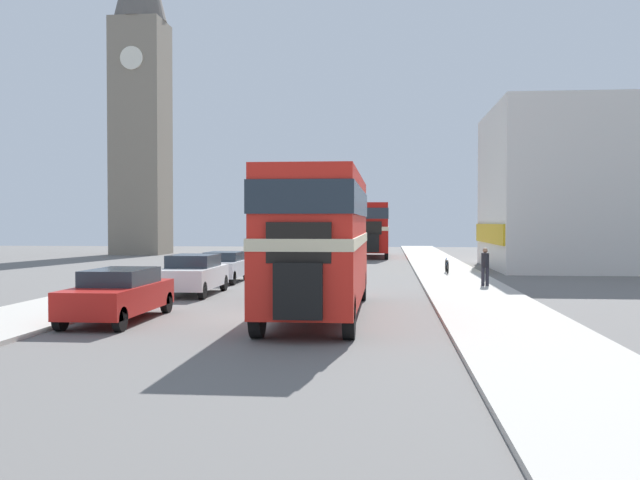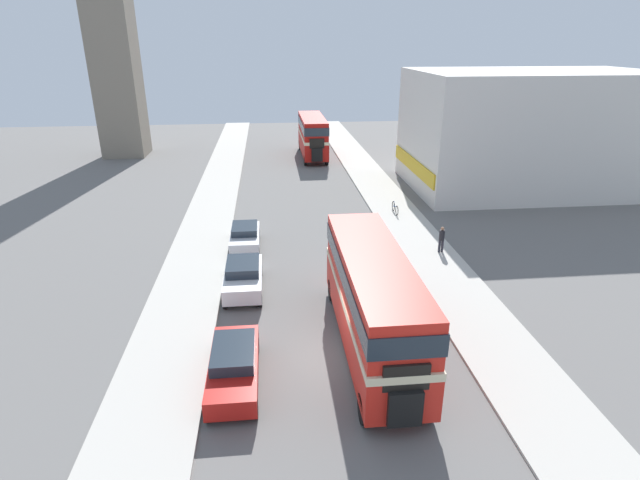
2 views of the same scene
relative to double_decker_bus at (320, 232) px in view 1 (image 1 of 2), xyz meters
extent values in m
plane|color=slate|center=(-1.53, -0.58, -2.45)|extent=(120.00, 120.00, 0.00)
cube|color=#B7B2A8|center=(5.22, -0.58, -2.39)|extent=(3.50, 120.00, 0.12)
cube|color=#B7B2A8|center=(-8.28, -0.58, -2.39)|extent=(3.50, 120.00, 0.12)
cube|color=red|center=(0.00, 0.02, -1.16)|extent=(2.46, 10.21, 1.59)
cube|color=beige|center=(0.00, 0.02, -0.22)|extent=(2.49, 10.26, 0.29)
cube|color=red|center=(0.00, 0.02, 0.80)|extent=(2.41, 10.00, 1.74)
cube|color=#232D38|center=(0.00, 0.02, 0.88)|extent=(2.49, 10.11, 0.78)
cube|color=black|center=(0.00, -5.18, -1.24)|extent=(1.11, 0.20, 1.27)
cube|color=black|center=(0.00, -5.04, -0.16)|extent=(1.48, 0.12, 0.93)
cylinder|color=black|center=(-1.09, -4.25, -1.93)|extent=(0.28, 1.05, 1.05)
cylinder|color=black|center=(1.09, -4.25, -1.93)|extent=(0.28, 1.05, 1.05)
cylinder|color=black|center=(-1.09, 4.18, -1.93)|extent=(0.28, 1.05, 1.05)
cylinder|color=black|center=(1.09, 4.18, -1.93)|extent=(0.28, 1.05, 1.05)
cube|color=#B2140F|center=(0.84, 35.88, -1.13)|extent=(2.43, 9.55, 1.64)
cube|color=beige|center=(0.84, 35.88, -0.16)|extent=(2.45, 9.60, 0.30)
cube|color=#B2140F|center=(0.84, 35.88, 0.88)|extent=(2.38, 9.36, 1.79)
cube|color=#232D38|center=(0.84, 35.88, 0.97)|extent=(2.45, 9.46, 0.81)
cube|color=black|center=(0.84, 31.00, -1.22)|extent=(1.09, 0.20, 1.31)
cube|color=black|center=(0.84, 31.13, -0.10)|extent=(1.46, 0.12, 0.96)
cylinder|color=black|center=(-0.24, 31.94, -1.93)|extent=(0.28, 1.05, 1.05)
cylinder|color=black|center=(1.91, 31.94, -1.93)|extent=(0.28, 1.05, 1.05)
cylinder|color=black|center=(-0.24, 39.71, -1.93)|extent=(0.28, 1.05, 1.05)
cylinder|color=black|center=(1.91, 39.71, -1.93)|extent=(0.28, 1.05, 1.05)
cube|color=red|center=(-5.47, -1.76, -1.80)|extent=(1.75, 4.68, 0.72)
cube|color=#232D38|center=(-5.47, -1.57, -1.22)|extent=(1.54, 2.43, 0.43)
cylinder|color=black|center=(-6.25, -3.65, -2.13)|extent=(0.20, 0.64, 0.64)
cylinder|color=black|center=(-4.70, -3.65, -2.13)|extent=(0.20, 0.64, 0.64)
cylinder|color=black|center=(-6.25, 0.13, -2.13)|extent=(0.20, 0.64, 0.64)
cylinder|color=black|center=(-4.70, 0.13, -2.13)|extent=(0.20, 0.64, 0.64)
cube|color=white|center=(-5.41, 5.58, -1.79)|extent=(1.84, 4.23, 0.76)
cube|color=#232D38|center=(-5.41, 5.74, -1.17)|extent=(1.62, 2.20, 0.47)
cylinder|color=black|center=(-6.23, 3.91, -2.13)|extent=(0.20, 0.64, 0.64)
cylinder|color=black|center=(-4.58, 3.91, -2.13)|extent=(0.20, 0.64, 0.64)
cylinder|color=black|center=(-6.23, 7.24, -2.13)|extent=(0.20, 0.64, 0.64)
cylinder|color=black|center=(-4.58, 7.24, -2.13)|extent=(0.20, 0.64, 0.64)
cube|color=silver|center=(-5.52, 11.18, -1.82)|extent=(1.72, 3.95, 0.70)
cube|color=#232D38|center=(-5.52, 11.34, -1.26)|extent=(1.51, 2.05, 0.41)
cylinder|color=black|center=(-6.28, 9.66, -2.13)|extent=(0.20, 0.64, 0.64)
cylinder|color=black|center=(-4.76, 9.66, -2.13)|extent=(0.20, 0.64, 0.64)
cylinder|color=black|center=(-6.28, 12.71, -2.13)|extent=(0.20, 0.64, 0.64)
cylinder|color=black|center=(-4.76, 12.71, -2.13)|extent=(0.20, 0.64, 0.64)
cylinder|color=#282833|center=(5.93, 9.08, -1.95)|extent=(0.14, 0.14, 0.76)
cylinder|color=#282833|center=(6.11, 9.08, -1.95)|extent=(0.14, 0.14, 0.76)
cylinder|color=black|center=(6.02, 9.08, -1.27)|extent=(0.32, 0.32, 0.60)
sphere|color=#9E7051|center=(6.02, 9.08, -0.86)|extent=(0.21, 0.21, 0.21)
torus|color=black|center=(5.05, 15.77, -1.98)|extent=(0.05, 0.71, 0.71)
torus|color=black|center=(5.05, 16.82, -1.98)|extent=(0.05, 0.71, 0.71)
cylinder|color=#234C93|center=(5.05, 16.29, -1.83)|extent=(0.04, 1.06, 0.34)
cylinder|color=#234C93|center=(5.05, 16.67, -1.76)|extent=(0.04, 0.04, 0.43)
cube|color=gray|center=(-19.20, 38.90, 7.56)|extent=(4.29, 4.29, 20.02)
cylinder|color=silver|center=(-19.20, 36.71, 13.96)|extent=(1.93, 0.10, 1.93)
cube|color=gold|center=(8.04, 22.56, -0.36)|extent=(0.12, 11.25, 1.14)
camera|label=1|loc=(1.99, -20.90, 0.30)|focal=40.00mm
camera|label=2|loc=(-3.91, -17.18, 9.44)|focal=28.00mm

